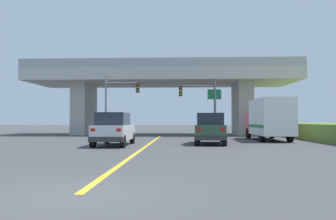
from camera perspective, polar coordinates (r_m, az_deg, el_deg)
The scene contains 9 objects.
ground at distance 36.24m, azimuth -0.98°, elevation -4.28°, with size 160.00×160.00×0.00m, color #424244.
overpass_bridge at distance 36.42m, azimuth -0.97°, elevation 4.34°, with size 28.34×8.33×7.72m.
lane_divider_stripe at distance 20.17m, azimuth -3.72°, elevation -6.20°, with size 0.20×26.43×0.01m, color yellow.
suv_lead at distance 20.54m, azimuth -9.32°, elevation -3.28°, with size 1.96×4.68×2.02m.
suv_crossing at distance 21.85m, azimuth 7.35°, elevation -3.20°, with size 2.28×4.75×2.02m.
box_truck at distance 26.84m, azimuth 16.98°, elevation -1.50°, with size 2.33×7.06×3.18m.
traffic_signal_nearside at distance 30.92m, azimuth 5.98°, elevation 1.79°, with size 3.46×0.36×5.48m.
traffic_signal_farside at distance 32.33m, azimuth -8.82°, elevation 2.10°, with size 3.36×0.36×5.86m.
highway_sign at distance 33.24m, azimuth 8.02°, elevation 1.57°, with size 1.40×0.17×4.84m.
Camera 1 is at (2.15, -6.78, 1.53)m, focal length 35.26 mm.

